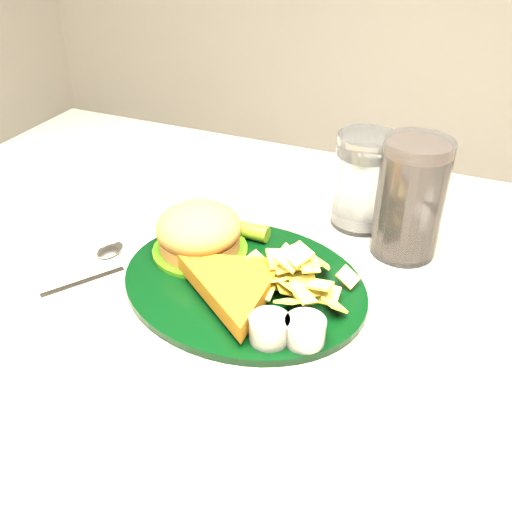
{
  "coord_description": "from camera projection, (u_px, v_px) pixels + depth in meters",
  "views": [
    {
      "loc": [
        0.2,
        -0.49,
        1.16
      ],
      "look_at": [
        -0.01,
        -0.01,
        0.8
      ],
      "focal_mm": 40.0,
      "sensor_mm": 36.0,
      "label": 1
    }
  ],
  "objects": [
    {
      "name": "water_glass",
      "position": [
        364.0,
        181.0,
        0.76
      ],
      "size": [
        0.1,
        0.1,
        0.13
      ],
      "primitive_type": "cylinder",
      "rotation": [
        0.0,
        0.0,
        0.21
      ],
      "color": "silver",
      "rests_on": "table"
    },
    {
      "name": "table",
      "position": [
        265.0,
        480.0,
        0.88
      ],
      "size": [
        1.2,
        0.8,
        0.75
      ],
      "primitive_type": null,
      "color": "gray",
      "rests_on": "ground"
    },
    {
      "name": "cola_glass",
      "position": [
        410.0,
        199.0,
        0.69
      ],
      "size": [
        0.09,
        0.09,
        0.15
      ],
      "primitive_type": "cylinder",
      "rotation": [
        0.0,
        0.0,
        0.06
      ],
      "color": "black",
      "rests_on": "table"
    },
    {
      "name": "ramekin",
      "position": [
        100.0,
        209.0,
        0.8
      ],
      "size": [
        0.06,
        0.06,
        0.03
      ],
      "primitive_type": "cylinder",
      "rotation": [
        0.0,
        0.0,
        0.42
      ],
      "color": "white",
      "rests_on": "table"
    },
    {
      "name": "spoon",
      "position": [
        83.0,
        281.0,
        0.67
      ],
      "size": [
        0.11,
        0.14,
        0.01
      ],
      "primitive_type": null,
      "rotation": [
        0.0,
        0.0,
        -0.59
      ],
      "color": "silver",
      "rests_on": "table"
    },
    {
      "name": "dinner_plate",
      "position": [
        243.0,
        263.0,
        0.65
      ],
      "size": [
        0.34,
        0.3,
        0.07
      ],
      "primitive_type": null,
      "rotation": [
        0.0,
        0.0,
        -0.19
      ],
      "color": "black",
      "rests_on": "table"
    }
  ]
}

